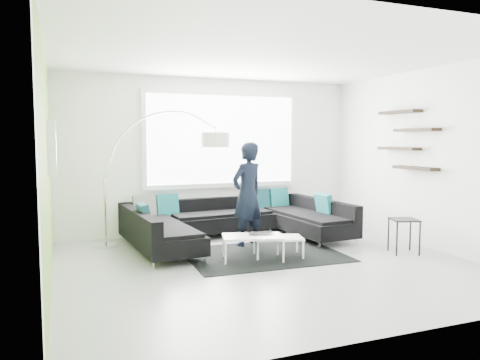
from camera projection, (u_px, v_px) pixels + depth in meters
name	position (u px, v px, depth m)	size (l,w,h in m)	color
ground	(268.00, 265.00, 6.36)	(5.50, 5.50, 0.00)	gray
room_shell	(265.00, 132.00, 6.41)	(5.54, 5.04, 2.82)	white
sectional_sofa	(237.00, 223.00, 7.71)	(3.61, 2.40, 0.75)	black
rug	(264.00, 254.00, 6.90)	(2.26, 1.64, 0.01)	black
coffee_table	(266.00, 246.00, 6.67)	(1.08, 0.63, 0.35)	white
arc_lamp	(104.00, 179.00, 7.32)	(2.03, 0.88, 2.16)	silver
side_table	(404.00, 236.00, 6.99)	(0.38, 0.38, 0.52)	black
person	(247.00, 194.00, 7.45)	(0.71, 0.60, 1.66)	black
laptop	(262.00, 234.00, 6.61)	(0.38, 0.26, 0.03)	black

